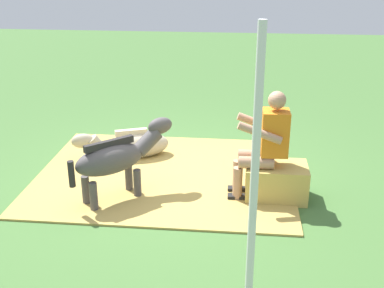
# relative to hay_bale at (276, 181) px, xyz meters

# --- Properties ---
(ground_plane) EXTENTS (24.00, 24.00, 0.00)m
(ground_plane) POSITION_rel_hay_bale_xyz_m (1.26, -0.33, -0.20)
(ground_plane) COLOR #426B33
(hay_patch) EXTENTS (3.25, 2.64, 0.02)m
(hay_patch) POSITION_rel_hay_bale_xyz_m (1.39, -0.46, -0.19)
(hay_patch) COLOR tan
(hay_patch) RESTS_ON ground
(hay_bale) EXTENTS (0.71, 0.48, 0.41)m
(hay_bale) POSITION_rel_hay_bale_xyz_m (0.00, 0.00, 0.00)
(hay_bale) COLOR tan
(hay_bale) RESTS_ON ground
(person_seated) EXTENTS (0.67, 0.43, 1.29)m
(person_seated) POSITION_rel_hay_bale_xyz_m (0.16, 0.00, 0.49)
(person_seated) COLOR tan
(person_seated) RESTS_ON ground
(pony_standing) EXTENTS (1.09, 1.03, 0.88)m
(pony_standing) POSITION_rel_hay_bale_xyz_m (1.82, 0.22, 0.32)
(pony_standing) COLOR #4C4747
(pony_standing) RESTS_ON ground
(pony_lying) EXTENTS (1.34, 0.74, 0.42)m
(pony_lying) POSITION_rel_hay_bale_xyz_m (1.95, -0.98, -0.02)
(pony_lying) COLOR tan
(pony_lying) RESTS_ON ground
(tent_pole_left) EXTENTS (0.06, 0.06, 2.32)m
(tent_pole_left) POSITION_rel_hay_bale_xyz_m (0.33, 2.11, 0.96)
(tent_pole_left) COLOR silver
(tent_pole_left) RESTS_ON ground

